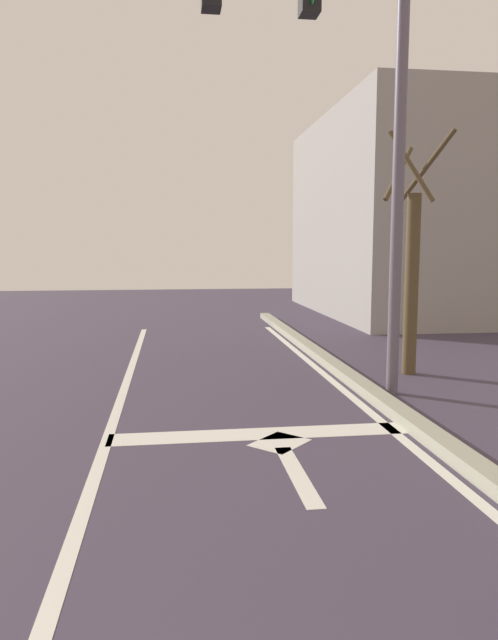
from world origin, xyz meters
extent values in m
cube|color=silver|center=(0.23, 6.00, 0.00)|extent=(0.12, 20.00, 0.01)
cube|color=silver|center=(3.31, 6.00, 0.00)|extent=(0.12, 20.00, 0.01)
cube|color=silver|center=(1.84, 7.64, 0.00)|extent=(3.23, 0.40, 0.01)
cube|color=silver|center=(2.00, 6.49, 0.00)|extent=(0.16, 1.40, 0.01)
cube|color=silver|center=(2.00, 7.34, 0.00)|extent=(0.71, 0.71, 0.01)
cube|color=#9E9F8A|center=(3.56, 6.00, 0.07)|extent=(0.24, 24.00, 0.14)
cylinder|color=#605766|center=(3.92, 9.14, 2.95)|extent=(0.16, 0.16, 5.90)
cylinder|color=green|center=(2.69, 8.99, 5.02)|extent=(0.02, 0.10, 0.10)
cylinder|color=brown|center=(4.66, 10.32, 1.42)|extent=(0.22, 0.22, 2.84)
cylinder|color=brown|center=(4.91, 10.49, 3.25)|extent=(0.62, 0.86, 1.08)
cylinder|color=brown|center=(4.49, 10.56, 3.16)|extent=(0.64, 0.50, 0.89)
cylinder|color=brown|center=(4.49, 10.07, 3.21)|extent=(0.64, 0.48, 1.09)
cube|color=#98948F|center=(9.52, 18.77, 2.96)|extent=(8.13, 8.80, 5.92)
camera|label=1|loc=(0.93, 1.67, 2.00)|focal=32.39mm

